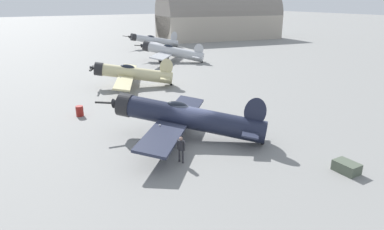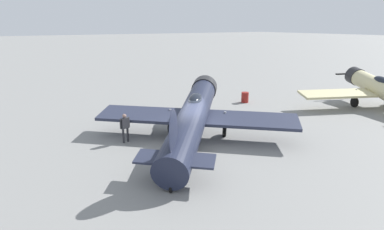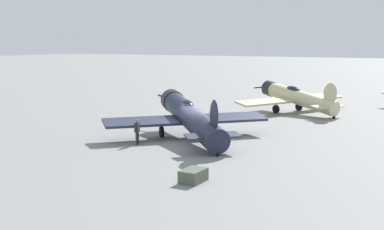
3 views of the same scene
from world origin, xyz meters
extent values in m
plane|color=gray|center=(0.00, 0.00, 0.00)|extent=(400.00, 400.00, 0.00)
cylinder|color=#1E2338|center=(0.00, 0.00, 1.57)|extent=(8.93, 8.22, 2.93)
cylinder|color=#232326|center=(3.75, -3.35, 2.23)|extent=(1.97, 2.02, 1.81)
cone|color=#232326|center=(4.23, -3.78, 2.31)|extent=(0.95, 0.96, 0.78)
cube|color=black|center=(4.34, -3.88, 2.31)|extent=(2.78, 0.96, 0.44)
ellipsoid|color=black|center=(0.78, -0.70, 2.38)|extent=(1.83, 1.75, 0.90)
cube|color=#282D42|center=(0.93, -0.84, 1.30)|extent=(9.41, 10.17, 0.45)
ellipsoid|color=#1E2338|center=(-3.27, 2.92, 2.32)|extent=(1.39, 1.26, 2.21)
cube|color=#282D42|center=(-3.12, 2.79, 1.11)|extent=(3.09, 3.27, 0.24)
cylinder|color=#999BA0|center=(2.53, 0.01, 0.97)|extent=(0.14, 0.14, 1.14)
cylinder|color=black|center=(2.53, 0.01, 0.40)|extent=(0.73, 0.68, 0.80)
cylinder|color=#999BA0|center=(0.27, -2.51, 0.97)|extent=(0.14, 0.14, 1.14)
cylinder|color=black|center=(0.27, -2.51, 0.40)|extent=(0.73, 0.68, 0.80)
cylinder|color=black|center=(-3.74, 3.34, 0.14)|extent=(0.28, 0.26, 0.28)
cylinder|color=#232326|center=(1.65, -18.27, 2.12)|extent=(1.62, 1.81, 1.61)
cone|color=#232326|center=(2.25, -18.53, 2.22)|extent=(0.83, 0.82, 0.70)
cube|color=black|center=(2.39, -18.59, 2.22)|extent=(1.20, 2.72, 0.15)
ellipsoid|color=black|center=(-1.26, -16.98, 2.22)|extent=(1.94, 1.41, 0.93)
cube|color=#C6BC89|center=(-1.11, -17.05, 1.28)|extent=(6.81, 12.68, 0.43)
cylinder|color=#999BA0|center=(0.00, -15.80, 0.95)|extent=(0.14, 0.14, 1.10)
cylinder|color=black|center=(0.00, -15.80, 0.40)|extent=(0.81, 0.51, 0.80)
cylinder|color=#2D2D33|center=(2.43, 3.12, 0.43)|extent=(0.12, 0.12, 0.86)
cylinder|color=#2D2D33|center=(2.51, 2.83, 0.43)|extent=(0.12, 0.12, 0.86)
cube|color=#2D2D33|center=(2.47, 2.97, 1.16)|extent=(0.35, 0.51, 0.61)
sphere|color=#957265|center=(2.47, 2.97, 1.59)|extent=(0.22, 0.22, 0.22)
cylinder|color=#2D2D33|center=(2.39, 3.25, 1.18)|extent=(0.09, 0.09, 0.57)
cylinder|color=#2D2D33|center=(2.55, 2.70, 1.18)|extent=(0.09, 0.09, 0.57)
cylinder|color=maroon|center=(5.93, -9.14, 0.45)|extent=(0.63, 0.63, 0.90)
torus|color=maroon|center=(5.93, -9.14, 0.63)|extent=(0.67, 0.67, 0.04)
torus|color=maroon|center=(5.93, -9.14, 0.27)|extent=(0.67, 0.67, 0.04)
camera|label=1|loc=(11.31, 19.83, 9.61)|focal=31.88mm
camera|label=2|loc=(-13.40, 8.34, 6.54)|focal=28.25mm
camera|label=3|loc=(-17.33, 29.22, 6.72)|focal=46.84mm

